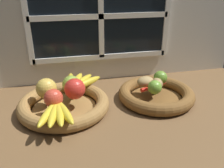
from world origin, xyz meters
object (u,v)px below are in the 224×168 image
Objects in this scene: apple_golden_left at (46,88)px; potato_oblong at (146,82)px; apple_red_right at (75,89)px; apple_red_front at (53,98)px; apple_green_back at (71,84)px; fruit_bowl_left at (64,104)px; fruit_bowl_right at (156,94)px; banana_bunch_back at (78,82)px; lime_near at (155,87)px; banana_bunch_front at (57,112)px; lime_far at (160,78)px; potato_large at (157,84)px; chili_pepper at (155,86)px.

apple_golden_left is 1.05× the size of potato_oblong.
apple_red_right is 1.07× the size of potato_oblong.
apple_golden_left reaches higher than apple_red_front.
fruit_bowl_left is at bearing -129.20° from apple_green_back.
apple_red_front reaches higher than fruit_bowl_right.
banana_bunch_back is (-31.22, 10.54, 4.21)cm from fruit_bowl_right.
apple_golden_left is at bearing 177.54° from fruit_bowl_right.
lime_near is (28.44, -14.72, 1.28)cm from banana_bunch_back.
apple_green_back is 0.91× the size of apple_golden_left.
banana_bunch_front is 3.09× the size of lime_far.
apple_red_front is 1.21× the size of lime_near.
apple_red_front is 41.83cm from potato_large.
apple_red_right reaches higher than lime_far.
chili_pepper is (40.66, 6.12, -2.52)cm from apple_red_front.
potato_oblong is (27.34, -7.53, 0.67)cm from banana_bunch_back.
apple_red_front is at bearing -167.44° from lime_far.
lime_near is 10.29cm from lime_far.
chili_pepper is at bearing -18.52° from banana_bunch_back.
potato_large is at bearing 16.85° from banana_bunch_front.
fruit_bowl_right is at bearing -2.46° from apple_golden_left.
apple_red_front reaches higher than potato_oblong.
apple_red_right is (-33.52, -1.05, 6.68)cm from fruit_bowl_right.
apple_green_back is at bearing 69.60° from banana_bunch_front.
chili_pepper is at bearing -6.65° from apple_green_back.
apple_red_front reaches higher than lime_far.
fruit_bowl_right is 6.93cm from potato_oblong.
lime_far is (7.12, 1.16, 0.72)cm from potato_oblong.
apple_green_back is at bearing 179.85° from lime_far.
chili_pepper is (2.03, 4.51, -1.93)cm from lime_near.
apple_red_front reaches higher than potato_large.
apple_green_back is 0.50× the size of chili_pepper.
fruit_bowl_right is 4.47× the size of apple_green_back.
banana_bunch_front is 1.28× the size of chili_pepper.
apple_red_right is at bearing 174.20° from lime_near.
apple_red_front reaches higher than fruit_bowl_left.
apple_golden_left is 1.40× the size of lime_near.
apple_green_back is 9.74cm from apple_golden_left.
apple_red_right is at bearing -178.21° from potato_large.
lime_near reaches higher than fruit_bowl_right.
chili_pepper is (-3.99, -3.83, -2.05)cm from lime_far.
apple_red_front is 12.22cm from apple_green_back.
apple_golden_left is at bearing -178.39° from potato_oblong.
chili_pepper is at bearing 155.61° from potato_large.
apple_red_right reaches higher than banana_bunch_back.
fruit_bowl_left is 8.33cm from apple_green_back.
apple_red_right reaches higher than potato_oblong.
apple_red_front is 0.85× the size of apple_red_right.
apple_green_back reaches higher than banana_bunch_back.
apple_red_right is at bearing -172.20° from potato_oblong.
apple_green_back is (-34.47, 4.27, 6.24)cm from fruit_bowl_right.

